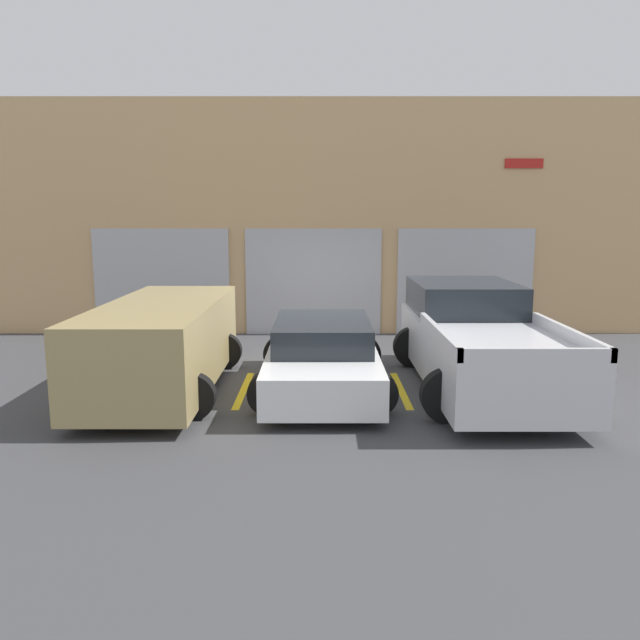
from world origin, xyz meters
The scene contains 9 objects.
ground_plane centered at (0.00, 0.00, 0.00)m, with size 28.00×28.00×0.00m, color #3D3D3F.
shophouse_building centered at (-0.01, 3.29, 2.74)m, with size 17.30×0.68×5.59m.
pickup_truck centered at (2.63, -1.73, 0.79)m, with size 2.52×5.24×1.66m.
sedan_white centered at (0.00, -1.97, 0.56)m, with size 2.19×4.22×1.17m.
sedan_side centered at (-2.63, -2.00, 0.80)m, with size 2.20×4.80×1.47m.
parking_stripe_far_left centered at (-3.94, -2.00, 0.00)m, with size 0.12×2.20×0.01m, color gold.
parking_stripe_left centered at (-1.31, -2.00, 0.00)m, with size 0.12×2.20×0.01m, color gold.
parking_stripe_centre centered at (1.31, -2.00, 0.00)m, with size 0.12×2.20×0.01m, color gold.
parking_stripe_right centered at (3.94, -2.00, 0.00)m, with size 0.12×2.20×0.01m, color gold.
Camera 1 is at (-0.04, -12.06, 2.89)m, focal length 35.00 mm.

